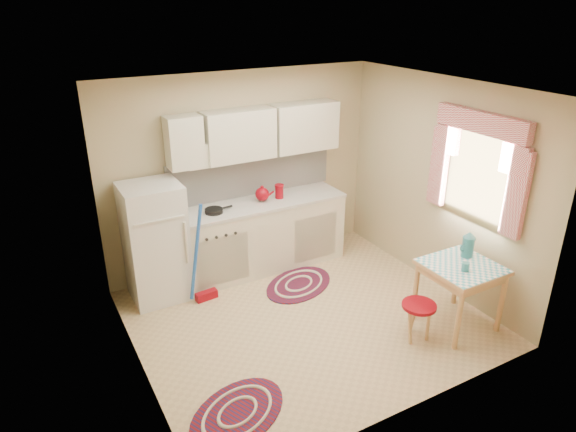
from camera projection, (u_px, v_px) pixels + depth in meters
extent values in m
plane|color=tan|center=(306.00, 318.00, 5.71)|extent=(3.60, 3.60, 0.00)
cube|color=silver|center=(310.00, 90.00, 4.72)|extent=(3.60, 3.20, 0.04)
cube|color=tan|center=(242.00, 171.00, 6.50)|extent=(3.60, 0.04, 2.50)
cube|color=tan|center=(416.00, 286.00, 3.93)|extent=(3.60, 0.04, 2.50)
cube|color=tan|center=(129.00, 254.00, 4.41)|extent=(0.04, 3.20, 2.50)
cube|color=tan|center=(439.00, 185.00, 6.02)|extent=(0.04, 3.20, 2.50)
cube|color=silver|center=(252.00, 174.00, 6.56)|extent=(2.25, 0.03, 0.55)
cube|color=beige|center=(256.00, 133.00, 6.21)|extent=(2.25, 0.33, 0.60)
cube|color=white|center=(478.00, 174.00, 5.45)|extent=(0.04, 0.85, 0.95)
cube|color=silver|center=(155.00, 242.00, 5.86)|extent=(0.65, 0.60, 1.40)
cube|color=beige|center=(259.00, 237.00, 6.60)|extent=(2.25, 0.60, 0.88)
cube|color=beige|center=(258.00, 204.00, 6.42)|extent=(2.27, 0.62, 0.04)
cylinder|color=black|center=(214.00, 211.00, 6.09)|extent=(0.24, 0.24, 0.05)
cylinder|color=maroon|center=(279.00, 192.00, 6.52)|extent=(0.12, 0.12, 0.16)
cube|color=tan|center=(458.00, 295.00, 5.46)|extent=(0.72, 0.72, 0.72)
cylinder|color=maroon|center=(417.00, 322.00, 5.28)|extent=(0.46, 0.46, 0.42)
cylinder|color=#28717B|center=(465.00, 267.00, 5.19)|extent=(0.09, 0.09, 0.10)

